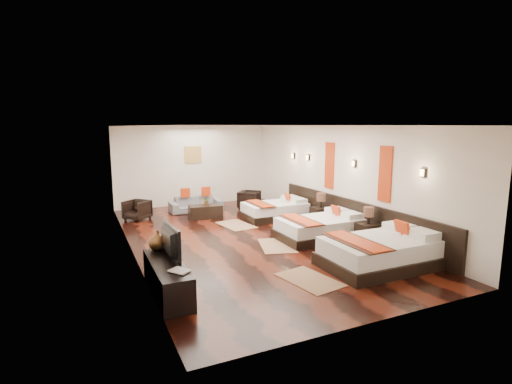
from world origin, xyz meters
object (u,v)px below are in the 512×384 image
bed_mid (321,228)px  book (174,273)px  figurine (158,240)px  nightstand_a (368,231)px  sofa (196,204)px  table_plant (207,201)px  armchair_right (249,200)px  nightstand_b (321,214)px  armchair_left (137,210)px  tv (166,242)px  coffee_table (205,212)px  tv_console (167,278)px  bed_near (381,252)px  bed_far (276,210)px

bed_mid → book: (-4.20, -2.26, 0.29)m
figurine → nightstand_a: bearing=0.6°
sofa → table_plant: (0.07, -0.98, 0.27)m
table_plant → armchair_right: bearing=19.9°
nightstand_b → sofa: nightstand_b is taller
armchair_left → tv: bearing=-44.1°
armchair_right → table_plant: 1.84m
book → sofa: bearing=71.5°
bed_mid → figurine: 4.32m
tv → armchair_right: bearing=-39.1°
nightstand_b → coffee_table: nightstand_b is taller
book → armchair_right: (4.02, 6.30, -0.25)m
tv → figurine: size_ratio=2.66×
tv_console → figurine: size_ratio=4.88×
bed_mid → nightstand_b: (0.75, 1.11, 0.05)m
tv_console → nightstand_a: bearing=9.2°
sofa → table_plant: bearing=-87.2°
tv → book: 0.88m
nightstand_a → tv: tv is taller
bed_mid → armchair_right: size_ratio=3.07×
nightstand_b → tv: bearing=-152.7°
armchair_right → sofa: bearing=120.4°
bed_mid → tv_console: bed_mid is taller
nightstand_a → bed_mid: bearing=130.4°
nightstand_b → armchair_left: (-4.66, 2.86, -0.03)m
tv → sofa: tv is taller
nightstand_b → coffee_table: bearing=140.4°
coffee_table → armchair_left: bearing=162.5°
bed_mid → table_plant: (-1.90, 3.42, 0.25)m
figurine → armchair_right: bearing=51.1°
coffee_table → book: bearing=-111.7°
tv_console → sofa: (2.23, 6.09, -0.02)m
tv → armchair_left: size_ratio=1.48×
coffee_table → bed_near: bearing=-70.4°
armchair_right → table_plant: size_ratio=2.80×
nightstand_a → tv_console: bearing=-170.8°
bed_near → tv_console: bearing=173.5°
bed_near → book: bearing=-178.7°
bed_far → sofa: (-1.96, 1.96, -0.00)m
bed_near → bed_far: size_ratio=1.20×
sofa → nightstand_b: bearing=-51.7°
bed_mid → armchair_right: 4.05m
armchair_left → table_plant: bearing=33.3°
bed_mid → tv: 4.42m
bed_near → nightstand_b: nightstand_b is taller
bed_near → figurine: size_ratio=6.32×
bed_far → armchair_right: bed_far is taller
figurine → coffee_table: 4.86m
tv → sofa: bearing=-23.6°
book → coffee_table: book is taller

